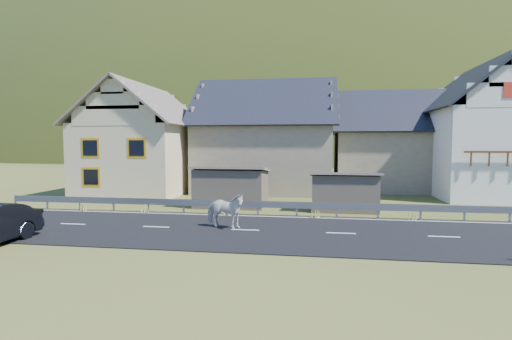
# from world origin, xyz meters

# --- Properties ---
(ground) EXTENTS (160.00, 160.00, 0.00)m
(ground) POSITION_xyz_m (0.00, 0.00, 0.00)
(ground) COLOR #354119
(ground) RESTS_ON ground
(road) EXTENTS (60.00, 7.00, 0.04)m
(road) POSITION_xyz_m (0.00, 0.00, 0.02)
(road) COLOR black
(road) RESTS_ON ground
(lane_markings) EXTENTS (60.00, 6.60, 0.01)m
(lane_markings) POSITION_xyz_m (0.00, 0.00, 0.04)
(lane_markings) COLOR silver
(lane_markings) RESTS_ON road
(guardrail) EXTENTS (28.10, 0.09, 0.75)m
(guardrail) POSITION_xyz_m (-0.00, 3.68, 0.56)
(guardrail) COLOR #93969B
(guardrail) RESTS_ON ground
(shed_left) EXTENTS (4.30, 3.30, 2.40)m
(shed_left) POSITION_xyz_m (-2.00, 6.50, 1.10)
(shed_left) COLOR brown
(shed_left) RESTS_ON ground
(shed_right) EXTENTS (3.80, 2.90, 2.20)m
(shed_right) POSITION_xyz_m (4.50, 6.00, 1.00)
(shed_right) COLOR brown
(shed_right) RESTS_ON ground
(house_cream) EXTENTS (7.80, 9.80, 8.30)m
(house_cream) POSITION_xyz_m (-10.00, 12.00, 4.36)
(house_cream) COLOR beige
(house_cream) RESTS_ON ground
(house_stone_a) EXTENTS (10.80, 9.80, 8.90)m
(house_stone_a) POSITION_xyz_m (-1.00, 15.00, 4.63)
(house_stone_a) COLOR gray
(house_stone_a) RESTS_ON ground
(house_stone_b) EXTENTS (9.80, 8.80, 8.10)m
(house_stone_b) POSITION_xyz_m (9.00, 17.00, 4.24)
(house_stone_b) COLOR gray
(house_stone_b) RESTS_ON ground
(house_white) EXTENTS (8.80, 10.80, 9.70)m
(house_white) POSITION_xyz_m (15.00, 14.00, 5.06)
(house_white) COLOR silver
(house_white) RESTS_ON ground
(mountain) EXTENTS (440.00, 280.00, 260.00)m
(mountain) POSITION_xyz_m (5.00, 180.00, -20.00)
(mountain) COLOR #2B3A13
(mountain) RESTS_ON ground
(conifer_patch) EXTENTS (76.00, 50.00, 28.00)m
(conifer_patch) POSITION_xyz_m (-55.00, 110.00, 6.00)
(conifer_patch) COLOR black
(conifer_patch) RESTS_ON ground
(horse) EXTENTS (1.16, 1.96, 1.55)m
(horse) POSITION_xyz_m (-0.93, 0.21, 0.82)
(horse) COLOR silver
(horse) RESTS_ON road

